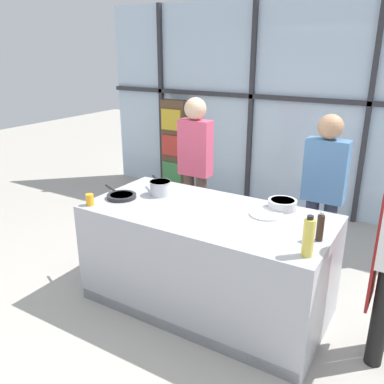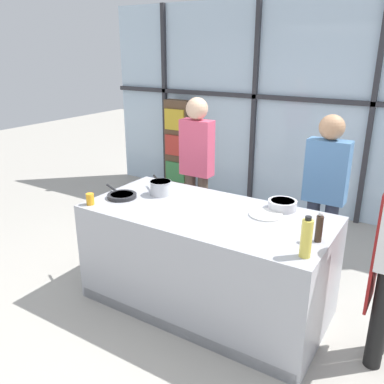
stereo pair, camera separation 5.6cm
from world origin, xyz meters
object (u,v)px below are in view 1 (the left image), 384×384
object	(u,v)px
saucepan	(160,188)
mixing_bowl	(282,204)
spectator_far_left	(195,161)
spectator_center_left	(324,188)
frying_pan	(121,196)
pepper_grinder	(320,227)
oil_bottle	(308,237)
white_plate	(266,214)
juice_glass_near	(90,200)

from	to	relation	value
saucepan	mixing_bowl	size ratio (longest dim) A/B	1.28
spectator_far_left	mixing_bowl	xyz separation A→B (m)	(1.21, -0.61, -0.06)
spectator_center_left	frying_pan	size ratio (longest dim) A/B	3.63
mixing_bowl	pepper_grinder	distance (m)	0.61
frying_pan	saucepan	xyz separation A→B (m)	(0.26, 0.25, 0.05)
saucepan	pepper_grinder	world-z (taller)	pepper_grinder
saucepan	oil_bottle	distance (m)	1.56
white_plate	mixing_bowl	xyz separation A→B (m)	(0.06, 0.20, 0.04)
mixing_bowl	juice_glass_near	xyz separation A→B (m)	(-1.44, -0.77, 0.01)
saucepan	pepper_grinder	distance (m)	1.51
frying_pan	saucepan	world-z (taller)	saucepan
spectator_center_left	juice_glass_near	bearing A→B (deg)	40.42
spectator_far_left	white_plate	size ratio (longest dim) A/B	6.23
pepper_grinder	spectator_center_left	bearing A→B (deg)	102.61
oil_bottle	juice_glass_near	world-z (taller)	oil_bottle
spectator_center_left	oil_bottle	bearing A→B (deg)	99.72
spectator_far_left	juice_glass_near	size ratio (longest dim) A/B	17.00
white_plate	oil_bottle	size ratio (longest dim) A/B	0.97
mixing_bowl	juice_glass_near	bearing A→B (deg)	-151.72
saucepan	white_plate	size ratio (longest dim) A/B	1.14
oil_bottle	juice_glass_near	size ratio (longest dim) A/B	2.82
mixing_bowl	juice_glass_near	world-z (taller)	juice_glass_near
oil_bottle	juice_glass_near	bearing A→B (deg)	-177.84
mixing_bowl	pepper_grinder	bearing A→B (deg)	-46.17
spectator_far_left	saucepan	size ratio (longest dim) A/B	5.47
oil_bottle	saucepan	bearing A→B (deg)	162.95
saucepan	frying_pan	bearing A→B (deg)	-135.92
spectator_center_left	saucepan	size ratio (longest dim) A/B	5.26
mixing_bowl	pepper_grinder	world-z (taller)	pepper_grinder
saucepan	pepper_grinder	xyz separation A→B (m)	(1.50, -0.19, 0.03)
frying_pan	mixing_bowl	distance (m)	1.42
pepper_grinder	spectator_far_left	bearing A→B (deg)	147.28
spectator_far_left	juice_glass_near	world-z (taller)	spectator_far_left
spectator_center_left	juice_glass_near	world-z (taller)	spectator_center_left
spectator_far_left	spectator_center_left	xyz separation A→B (m)	(1.40, 0.00, -0.06)
white_plate	mixing_bowl	world-z (taller)	mixing_bowl
frying_pan	juice_glass_near	bearing A→B (deg)	-111.06
white_plate	oil_bottle	xyz separation A→B (m)	(0.47, -0.51, 0.12)
frying_pan	mixing_bowl	world-z (taller)	mixing_bowl
spectator_far_left	pepper_grinder	bearing A→B (deg)	147.28
mixing_bowl	frying_pan	bearing A→B (deg)	-159.60
spectator_center_left	frying_pan	bearing A→B (deg)	36.07
spectator_far_left	saucepan	distance (m)	0.87
spectator_center_left	oil_bottle	distance (m)	1.34
spectator_far_left	white_plate	world-z (taller)	spectator_far_left
spectator_center_left	spectator_far_left	bearing A→B (deg)	0.00
spectator_center_left	juice_glass_near	distance (m)	2.13
white_plate	spectator_far_left	bearing A→B (deg)	144.90
saucepan	pepper_grinder	size ratio (longest dim) A/B	1.41
pepper_grinder	juice_glass_near	size ratio (longest dim) A/B	2.21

